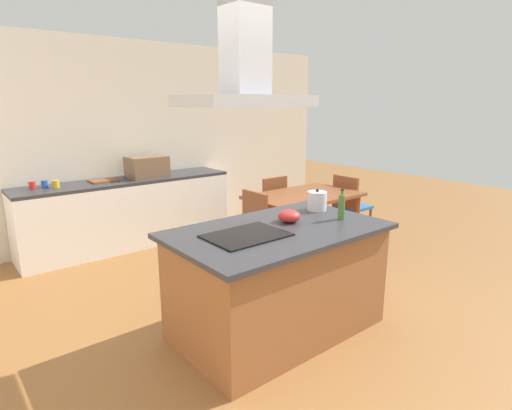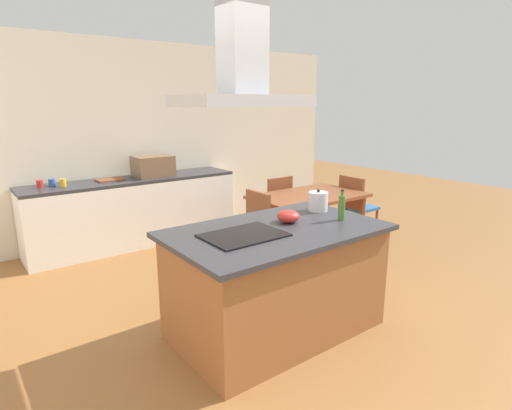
{
  "view_description": "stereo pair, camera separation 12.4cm",
  "coord_description": "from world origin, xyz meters",
  "px_view_note": "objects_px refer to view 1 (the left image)",
  "views": [
    {
      "loc": [
        -2.16,
        -2.37,
        1.88
      ],
      "look_at": [
        0.09,
        0.4,
        1.0
      ],
      "focal_mm": 29.22,
      "sensor_mm": 36.0,
      "label": 1
    },
    {
      "loc": [
        -2.06,
        -2.44,
        1.88
      ],
      "look_at": [
        0.09,
        0.4,
        1.0
      ],
      "focal_mm": 29.22,
      "sensor_mm": 36.0,
      "label": 2
    }
  ],
  "objects_px": {
    "chair_at_right_end": "(349,202)",
    "range_hood": "(245,69)",
    "dining_table": "(304,201)",
    "chair_at_left_end": "(248,226)",
    "chair_facing_back_wall": "(270,203)",
    "tea_kettle": "(317,201)",
    "olive_oil_bottle": "(341,207)",
    "cooktop": "(246,235)",
    "countertop_microwave": "(147,167)",
    "coffee_mug_yellow": "(56,184)",
    "coffee_mug_blue": "(45,184)",
    "coffee_mug_red": "(32,185)",
    "mixing_bowl": "(289,216)",
    "cutting_board": "(104,181)"
  },
  "relations": [
    {
      "from": "range_hood",
      "to": "dining_table",
      "type": "bearing_deg",
      "value": 33.29
    },
    {
      "from": "coffee_mug_yellow",
      "to": "chair_at_right_end",
      "type": "distance_m",
      "value": 3.82
    },
    {
      "from": "dining_table",
      "to": "chair_facing_back_wall",
      "type": "bearing_deg",
      "value": 90.0
    },
    {
      "from": "chair_facing_back_wall",
      "to": "chair_at_left_end",
      "type": "relative_size",
      "value": 1.0
    },
    {
      "from": "cooktop",
      "to": "coffee_mug_blue",
      "type": "distance_m",
      "value": 3.04
    },
    {
      "from": "cooktop",
      "to": "chair_facing_back_wall",
      "type": "bearing_deg",
      "value": 45.2
    },
    {
      "from": "coffee_mug_yellow",
      "to": "chair_at_left_end",
      "type": "distance_m",
      "value": 2.33
    },
    {
      "from": "cooktop",
      "to": "coffee_mug_blue",
      "type": "bearing_deg",
      "value": 103.77
    },
    {
      "from": "coffee_mug_red",
      "to": "chair_at_left_end",
      "type": "distance_m",
      "value": 2.55
    },
    {
      "from": "cutting_board",
      "to": "coffee_mug_red",
      "type": "bearing_deg",
      "value": 178.23
    },
    {
      "from": "tea_kettle",
      "to": "chair_at_left_end",
      "type": "relative_size",
      "value": 0.26
    },
    {
      "from": "tea_kettle",
      "to": "olive_oil_bottle",
      "type": "bearing_deg",
      "value": -101.62
    },
    {
      "from": "olive_oil_bottle",
      "to": "cutting_board",
      "type": "bearing_deg",
      "value": 107.24
    },
    {
      "from": "mixing_bowl",
      "to": "cutting_board",
      "type": "height_order",
      "value": "mixing_bowl"
    },
    {
      "from": "chair_facing_back_wall",
      "to": "chair_at_right_end",
      "type": "distance_m",
      "value": 1.13
    },
    {
      "from": "countertop_microwave",
      "to": "coffee_mug_yellow",
      "type": "relative_size",
      "value": 5.56
    },
    {
      "from": "chair_facing_back_wall",
      "to": "chair_at_right_end",
      "type": "relative_size",
      "value": 1.0
    },
    {
      "from": "mixing_bowl",
      "to": "coffee_mug_yellow",
      "type": "relative_size",
      "value": 2.1
    },
    {
      "from": "countertop_microwave",
      "to": "chair_at_left_end",
      "type": "relative_size",
      "value": 0.56
    },
    {
      "from": "mixing_bowl",
      "to": "range_hood",
      "type": "distance_m",
      "value": 1.26
    },
    {
      "from": "coffee_mug_yellow",
      "to": "coffee_mug_red",
      "type": "bearing_deg",
      "value": 161.01
    },
    {
      "from": "mixing_bowl",
      "to": "cutting_board",
      "type": "distance_m",
      "value": 2.91
    },
    {
      "from": "chair_facing_back_wall",
      "to": "chair_at_left_end",
      "type": "distance_m",
      "value": 1.13
    },
    {
      "from": "coffee_mug_yellow",
      "to": "range_hood",
      "type": "height_order",
      "value": "range_hood"
    },
    {
      "from": "dining_table",
      "to": "chair_at_left_end",
      "type": "height_order",
      "value": "chair_at_left_end"
    },
    {
      "from": "coffee_mug_blue",
      "to": "chair_at_left_end",
      "type": "xyz_separation_m",
      "value": [
        1.71,
        -1.71,
        -0.44
      ]
    },
    {
      "from": "chair_at_right_end",
      "to": "range_hood",
      "type": "bearing_deg",
      "value": -156.1
    },
    {
      "from": "tea_kettle",
      "to": "chair_at_left_end",
      "type": "distance_m",
      "value": 1.15
    },
    {
      "from": "olive_oil_bottle",
      "to": "coffee_mug_red",
      "type": "height_order",
      "value": "olive_oil_bottle"
    },
    {
      "from": "mixing_bowl",
      "to": "chair_facing_back_wall",
      "type": "height_order",
      "value": "mixing_bowl"
    },
    {
      "from": "mixing_bowl",
      "to": "range_hood",
      "type": "xyz_separation_m",
      "value": [
        -0.52,
        -0.08,
        1.15
      ]
    },
    {
      "from": "coffee_mug_blue",
      "to": "cutting_board",
      "type": "bearing_deg",
      "value": -1.82
    },
    {
      "from": "range_hood",
      "to": "cutting_board",
      "type": "bearing_deg",
      "value": 90.66
    },
    {
      "from": "coffee_mug_red",
      "to": "range_hood",
      "type": "xyz_separation_m",
      "value": [
        0.86,
        -2.96,
        1.16
      ]
    },
    {
      "from": "mixing_bowl",
      "to": "range_hood",
      "type": "relative_size",
      "value": 0.21
    },
    {
      "from": "mixing_bowl",
      "to": "coffee_mug_blue",
      "type": "bearing_deg",
      "value": 113.3
    },
    {
      "from": "coffee_mug_red",
      "to": "range_hood",
      "type": "distance_m",
      "value": 3.29
    },
    {
      "from": "cooktop",
      "to": "mixing_bowl",
      "type": "relative_size",
      "value": 3.17
    },
    {
      "from": "cooktop",
      "to": "dining_table",
      "type": "height_order",
      "value": "cooktop"
    },
    {
      "from": "mixing_bowl",
      "to": "dining_table",
      "type": "distance_m",
      "value": 1.83
    },
    {
      "from": "chair_facing_back_wall",
      "to": "chair_at_left_end",
      "type": "height_order",
      "value": "same"
    },
    {
      "from": "coffee_mug_yellow",
      "to": "range_hood",
      "type": "bearing_deg",
      "value": -77.84
    },
    {
      "from": "tea_kettle",
      "to": "chair_at_left_end",
      "type": "bearing_deg",
      "value": 90.5
    },
    {
      "from": "olive_oil_bottle",
      "to": "coffee_mug_blue",
      "type": "relative_size",
      "value": 2.95
    },
    {
      "from": "coffee_mug_yellow",
      "to": "chair_at_left_end",
      "type": "relative_size",
      "value": 0.1
    },
    {
      "from": "cooktop",
      "to": "olive_oil_bottle",
      "type": "xyz_separation_m",
      "value": [
        0.92,
        -0.15,
        0.11
      ]
    },
    {
      "from": "countertop_microwave",
      "to": "coffee_mug_yellow",
      "type": "bearing_deg",
      "value": -179.71
    },
    {
      "from": "mixing_bowl",
      "to": "chair_at_right_end",
      "type": "xyz_separation_m",
      "value": [
        2.3,
        1.17,
        -0.44
      ]
    },
    {
      "from": "mixing_bowl",
      "to": "olive_oil_bottle",
      "type": "bearing_deg",
      "value": -28.67
    },
    {
      "from": "tea_kettle",
      "to": "coffee_mug_yellow",
      "type": "relative_size",
      "value": 2.58
    }
  ]
}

